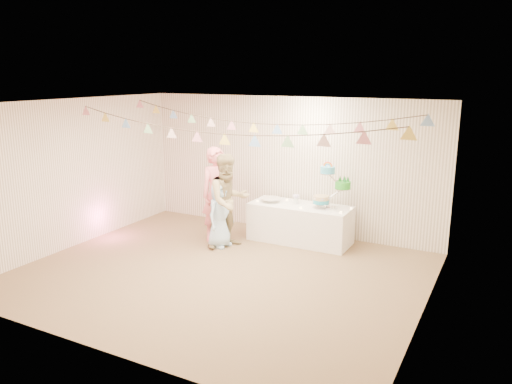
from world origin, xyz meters
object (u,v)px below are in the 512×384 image
at_px(person_adult_b, 228,201).
at_px(person_child, 220,214).
at_px(person_adult_a, 217,194).
at_px(cake_stand, 331,184).
at_px(table, 300,223).

relative_size(person_adult_b, person_child, 1.40).
bearing_deg(person_adult_a, person_adult_b, -91.28).
bearing_deg(person_child, person_adult_a, 44.40).
distance_m(person_adult_b, person_child, 0.28).
height_order(cake_stand, person_child, cake_stand).
bearing_deg(person_child, cake_stand, -54.15).
xyz_separation_m(cake_stand, person_adult_b, (-1.57, -0.88, -0.30)).
height_order(table, person_adult_b, person_adult_b).
height_order(table, person_child, person_child).
bearing_deg(table, person_adult_a, -156.44).
xyz_separation_m(table, person_adult_b, (-1.02, -0.83, 0.49)).
relative_size(table, cake_stand, 2.39).
distance_m(table, cake_stand, 0.96).
bearing_deg(person_child, table, -45.28).
bearing_deg(person_adult_b, person_child, 150.99).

